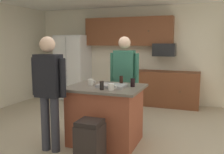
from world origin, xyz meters
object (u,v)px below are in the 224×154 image
person_guest_right (49,86)px  serving_tray (112,86)px  glass_stout_tall (133,82)px  trash_bin (90,142)px  kitchen_island (106,114)px  mug_ceramic_white (91,82)px  refrigerator (73,67)px  microwave_over_range (164,50)px  tumbler_amber (102,85)px  person_guest_left (124,75)px  mug_blue_stoneware (111,87)px  glass_dark_ale (121,80)px

person_guest_right → serving_tray: 0.97m
glass_stout_tall → serving_tray: bearing=-154.5°
person_guest_right → glass_stout_tall: bearing=-8.8°
trash_bin → person_guest_right: bearing=167.3°
kitchen_island → mug_ceramic_white: (-0.26, -0.01, 0.52)m
refrigerator → glass_stout_tall: 3.59m
glass_stout_tall → trash_bin: glass_stout_tall is taller
microwave_over_range → person_guest_right: (-1.16, -3.39, -0.45)m
glass_stout_tall → tumbler_amber: bearing=-131.6°
refrigerator → tumbler_amber: size_ratio=14.11×
microwave_over_range → person_guest_right: size_ratio=0.32×
kitchen_island → glass_stout_tall: (0.42, 0.12, 0.53)m
person_guest_left → mug_ceramic_white: size_ratio=13.07×
microwave_over_range → person_guest_right: person_guest_right is taller
person_guest_left → mug_blue_stoneware: size_ratio=13.21×
glass_stout_tall → mug_blue_stoneware: size_ratio=1.03×
person_guest_right → trash_bin: (0.74, -0.17, -0.70)m
glass_dark_ale → serving_tray: 0.33m
trash_bin → kitchen_island: bearing=96.2°
microwave_over_range → kitchen_island: 3.00m
mug_blue_stoneware → microwave_over_range: bearing=84.5°
person_guest_right → tumbler_amber: person_guest_right is taller
mug_ceramic_white → person_guest_left: bearing=70.2°
person_guest_right → mug_blue_stoneware: 0.92m
microwave_over_range → glass_stout_tall: bearing=-91.7°
microwave_over_range → mug_ceramic_white: size_ratio=4.18×
glass_dark_ale → mug_blue_stoneware: bearing=-86.7°
microwave_over_range → tumbler_amber: microwave_over_range is taller
microwave_over_range → trash_bin: bearing=-96.7°
kitchen_island → trash_bin: size_ratio=1.95×
glass_dark_ale → trash_bin: 1.28m
refrigerator → serving_tray: (2.22, -2.70, 0.04)m
kitchen_island → mug_blue_stoneware: size_ratio=8.99×
kitchen_island → person_guest_right: bearing=-137.5°
mug_blue_stoneware → serving_tray: bearing=109.0°
refrigerator → tumbler_amber: (2.16, -2.96, 0.08)m
kitchen_island → mug_ceramic_white: mug_ceramic_white is taller
kitchen_island → glass_stout_tall: glass_stout_tall is taller
mug_blue_stoneware → glass_stout_tall: bearing=61.1°
refrigerator → mug_blue_stoneware: (2.30, -2.95, 0.07)m
kitchen_island → glass_stout_tall: size_ratio=8.71×
mug_ceramic_white → trash_bin: bearing=-66.0°
refrigerator → person_guest_left: 2.83m
tumbler_amber → serving_tray: size_ratio=0.30×
mug_blue_stoneware → trash_bin: bearing=-103.8°
person_guest_right → kitchen_island: bearing=0.0°
person_guest_right → serving_tray: bearing=-6.0°
microwave_over_range → tumbler_amber: (-0.44, -3.08, -0.45)m
person_guest_right → glass_stout_tall: (1.08, 0.72, 0.01)m
kitchen_island → trash_bin: 0.79m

